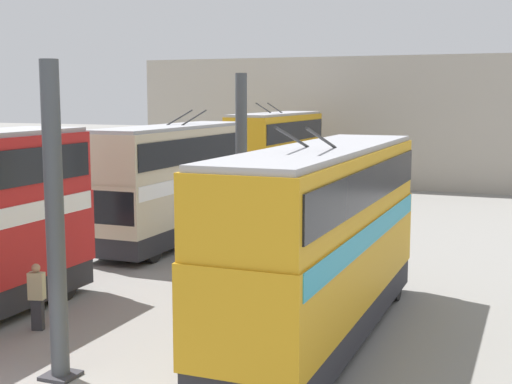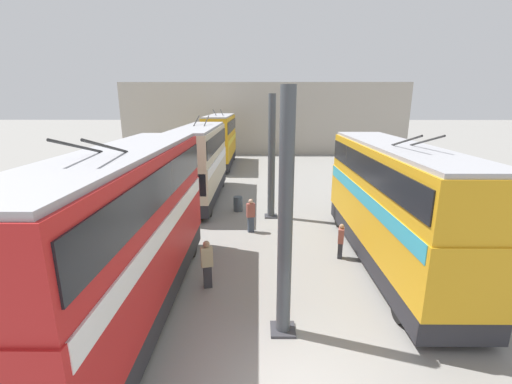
{
  "view_description": "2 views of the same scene",
  "coord_description": "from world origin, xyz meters",
  "px_view_note": "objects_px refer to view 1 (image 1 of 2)",
  "views": [
    {
      "loc": [
        -9.91,
        -9.71,
        6.26
      ],
      "look_at": [
        12.83,
        -0.6,
        2.92
      ],
      "focal_mm": 50.0,
      "sensor_mm": 36.0,
      "label": 1
    },
    {
      "loc": [
        -6.19,
        0.73,
        6.62
      ],
      "look_at": [
        8.26,
        0.84,
        2.77
      ],
      "focal_mm": 24.0,
      "sensor_mm": 36.0,
      "label": 2
    }
  ],
  "objects_px": {
    "person_by_left_row": "(259,297)",
    "person_aisle_midway": "(182,257)",
    "bus_left_far": "(323,231)",
    "bus_right_far": "(277,151)",
    "person_by_right_row": "(37,295)",
    "bus_right_mid": "(174,176)",
    "oil_drum": "(205,248)"
  },
  "relations": [
    {
      "from": "person_by_left_row",
      "to": "person_aisle_midway",
      "type": "bearing_deg",
      "value": 157.29
    },
    {
      "from": "bus_left_far",
      "to": "person_by_left_row",
      "type": "height_order",
      "value": "bus_left_far"
    },
    {
      "from": "bus_right_far",
      "to": "person_aisle_midway",
      "type": "bearing_deg",
      "value": -169.27
    },
    {
      "from": "person_by_right_row",
      "to": "person_aisle_midway",
      "type": "height_order",
      "value": "person_by_right_row"
    },
    {
      "from": "bus_right_far",
      "to": "person_by_right_row",
      "type": "distance_m",
      "value": 24.57
    },
    {
      "from": "person_by_left_row",
      "to": "bus_right_mid",
      "type": "bearing_deg",
      "value": 144.26
    },
    {
      "from": "oil_drum",
      "to": "person_aisle_midway",
      "type": "bearing_deg",
      "value": -166.07
    },
    {
      "from": "person_by_left_row",
      "to": "oil_drum",
      "type": "height_order",
      "value": "person_by_left_row"
    },
    {
      "from": "person_by_left_row",
      "to": "person_aisle_midway",
      "type": "xyz_separation_m",
      "value": [
        3.05,
        3.94,
        0.13
      ]
    },
    {
      "from": "bus_left_far",
      "to": "oil_drum",
      "type": "xyz_separation_m",
      "value": [
        6.88,
        6.71,
        -2.38
      ]
    },
    {
      "from": "bus_left_far",
      "to": "bus_right_far",
      "type": "xyz_separation_m",
      "value": [
        22.27,
        9.42,
        0.13
      ]
    },
    {
      "from": "bus_right_far",
      "to": "oil_drum",
      "type": "bearing_deg",
      "value": -170.01
    },
    {
      "from": "person_aisle_midway",
      "to": "person_by_left_row",
      "type": "bearing_deg",
      "value": -144.95
    },
    {
      "from": "person_by_right_row",
      "to": "person_by_left_row",
      "type": "bearing_deg",
      "value": -79.97
    },
    {
      "from": "bus_right_mid",
      "to": "bus_right_far",
      "type": "bearing_deg",
      "value": 0.0
    },
    {
      "from": "bus_left_far",
      "to": "person_by_left_row",
      "type": "distance_m",
      "value": 2.79
    },
    {
      "from": "person_aisle_midway",
      "to": "oil_drum",
      "type": "relative_size",
      "value": 1.93
    },
    {
      "from": "person_by_right_row",
      "to": "bus_left_far",
      "type": "bearing_deg",
      "value": -88.25
    },
    {
      "from": "bus_right_far",
      "to": "person_by_right_row",
      "type": "height_order",
      "value": "bus_right_far"
    },
    {
      "from": "bus_right_far",
      "to": "person_aisle_midway",
      "type": "relative_size",
      "value": 5.75
    },
    {
      "from": "person_by_right_row",
      "to": "person_aisle_midway",
      "type": "xyz_separation_m",
      "value": [
        5.51,
        -1.45,
        -0.03
      ]
    },
    {
      "from": "person_by_left_row",
      "to": "oil_drum",
      "type": "bearing_deg",
      "value": 141.32
    },
    {
      "from": "bus_right_mid",
      "to": "person_aisle_midway",
      "type": "xyz_separation_m",
      "value": [
        -6.15,
        -3.58,
        -1.9
      ]
    },
    {
      "from": "bus_right_mid",
      "to": "person_by_right_row",
      "type": "xyz_separation_m",
      "value": [
        -11.66,
        -2.13,
        -1.87
      ]
    },
    {
      "from": "bus_right_mid",
      "to": "person_aisle_midway",
      "type": "height_order",
      "value": "bus_right_mid"
    },
    {
      "from": "person_aisle_midway",
      "to": "bus_left_far",
      "type": "bearing_deg",
      "value": -137.33
    },
    {
      "from": "bus_left_far",
      "to": "person_aisle_midway",
      "type": "relative_size",
      "value": 6.38
    },
    {
      "from": "bus_right_mid",
      "to": "oil_drum",
      "type": "height_order",
      "value": "bus_right_mid"
    },
    {
      "from": "bus_right_far",
      "to": "person_by_left_row",
      "type": "relative_size",
      "value": 6.53
    },
    {
      "from": "bus_left_far",
      "to": "person_by_right_row",
      "type": "relative_size",
      "value": 6.22
    },
    {
      "from": "person_by_right_row",
      "to": "person_aisle_midway",
      "type": "relative_size",
      "value": 1.02
    },
    {
      "from": "bus_right_far",
      "to": "bus_right_mid",
      "type": "bearing_deg",
      "value": 180.0
    }
  ]
}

